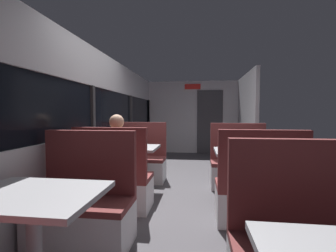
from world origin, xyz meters
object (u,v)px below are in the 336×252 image
Objects in this scene: bench_mid_window_facing_entry at (140,163)px; dining_table_rear_aisle at (247,158)px; dining_table_near_window at (33,207)px; seated_passenger at (116,168)px; bench_rear_aisle_facing_entry at (239,168)px; bench_near_window_facing_entry at (84,211)px; coffee_cup_primary at (142,144)px; bench_mid_window_facing_end at (115,185)px; dining_table_mid_window at (130,153)px; bench_rear_aisle_facing_end at (258,196)px.

bench_mid_window_facing_entry reaches higher than dining_table_rear_aisle.
bench_mid_window_facing_entry reaches higher than dining_table_near_window.
bench_mid_window_facing_entry is 1.34m from seated_passenger.
dining_table_near_window is 0.82× the size of bench_rear_aisle_facing_entry.
seated_passenger is at bearing -90.00° from bench_mid_window_facing_entry.
bench_rear_aisle_facing_entry is at bearing 48.99° from bench_near_window_facing_entry.
bench_rear_aisle_facing_entry is (1.79, 2.76, -0.31)m from dining_table_near_window.
coffee_cup_primary is at bearing -73.84° from bench_mid_window_facing_entry.
bench_rear_aisle_facing_entry is (1.79, 2.06, 0.00)m from bench_near_window_facing_entry.
dining_table_mid_window is at bearing 90.00° from bench_mid_window_facing_end.
dining_table_rear_aisle is 1.84m from seated_passenger.
coffee_cup_primary is (0.19, 0.68, 0.25)m from seated_passenger.
dining_table_mid_window is (0.00, 1.56, 0.31)m from bench_near_window_facing_entry.
bench_near_window_facing_entry is at bearing -90.00° from seated_passenger.
bench_near_window_facing_entry is 12.22× the size of coffee_cup_primary.
bench_mid_window_facing_end reaches higher than dining_table_rear_aisle.
bench_mid_window_facing_entry is 2.40m from bench_rear_aisle_facing_end.
dining_table_rear_aisle is 0.71× the size of seated_passenger.
bench_mid_window_facing_entry is 1.80m from bench_rear_aisle_facing_entry.
seated_passenger is at bearing -147.82° from bench_rear_aisle_facing_entry.
coffee_cup_primary is at bearing 149.31° from bench_rear_aisle_facing_end.
dining_table_rear_aisle is (1.79, -0.20, 0.00)m from dining_table_mid_window.
bench_near_window_facing_entry is 1.00× the size of bench_mid_window_facing_entry.
dining_table_near_window and dining_table_mid_window have the same top height.
bench_rear_aisle_facing_end is at bearing -26.68° from dining_table_mid_window.
dining_table_near_window is 0.71× the size of seated_passenger.
bench_mid_window_facing_entry is at bearing 90.00° from bench_mid_window_facing_end.
dining_table_rear_aisle is 1.63m from coffee_cup_primary.
coffee_cup_primary reaches higher than dining_table_near_window.
bench_rear_aisle_facing_entry is (1.79, -0.20, 0.00)m from bench_mid_window_facing_entry.
bench_mid_window_facing_entry is 1.22× the size of dining_table_rear_aisle.
bench_mid_window_facing_entry is (0.00, 1.40, 0.00)m from bench_mid_window_facing_end.
seated_passenger is at bearing 171.35° from bench_rear_aisle_facing_end.
seated_passenger reaches higher than bench_mid_window_facing_entry.
bench_rear_aisle_facing_entry is at bearing 57.01° from dining_table_near_window.
bench_rear_aisle_facing_entry is at bearing 33.81° from bench_mid_window_facing_end.
dining_table_near_window is 2.32m from coffee_cup_primary.
bench_rear_aisle_facing_entry is (0.00, 0.70, -0.31)m from dining_table_rear_aisle.
seated_passenger is at bearing 90.00° from bench_near_window_facing_entry.
bench_rear_aisle_facing_entry reaches higher than dining_table_mid_window.
dining_table_near_window is 0.82× the size of bench_rear_aisle_facing_end.
coffee_cup_primary is at bearing 74.53° from seated_passenger.
seated_passenger reaches higher than bench_rear_aisle_facing_end.
dining_table_mid_window is at bearing 153.32° from bench_rear_aisle_facing_end.
dining_table_mid_window is 0.82× the size of bench_rear_aisle_facing_end.
bench_near_window_facing_entry is 2.27m from dining_table_rear_aisle.
bench_near_window_facing_entry reaches higher than dining_table_rear_aisle.
bench_near_window_facing_entry is 1.00× the size of bench_rear_aisle_facing_entry.
dining_table_near_window is 1.63m from seated_passenger.
dining_table_near_window is 0.82× the size of bench_near_window_facing_entry.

